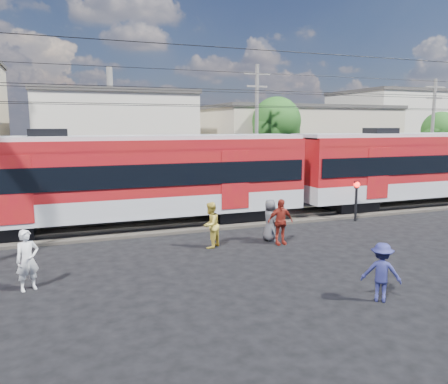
# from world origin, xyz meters

# --- Properties ---
(ground) EXTENTS (120.00, 120.00, 0.00)m
(ground) POSITION_xyz_m (0.00, 0.00, 0.00)
(ground) COLOR black
(ground) RESTS_ON ground
(track_bed) EXTENTS (70.00, 3.40, 0.12)m
(track_bed) POSITION_xyz_m (0.00, 8.00, 0.06)
(track_bed) COLOR #2D2823
(track_bed) RESTS_ON ground
(rail_near) EXTENTS (70.00, 0.12, 0.12)m
(rail_near) POSITION_xyz_m (0.00, 7.25, 0.18)
(rail_near) COLOR #59544C
(rail_near) RESTS_ON track_bed
(rail_far) EXTENTS (70.00, 0.12, 0.12)m
(rail_far) POSITION_xyz_m (0.00, 8.75, 0.18)
(rail_far) COLOR #59544C
(rail_far) RESTS_ON track_bed
(commuter_train) EXTENTS (50.30, 3.08, 4.17)m
(commuter_train) POSITION_xyz_m (-3.20, 8.00, 2.40)
(commuter_train) COLOR black
(commuter_train) RESTS_ON ground
(building_midwest) EXTENTS (12.24, 12.24, 7.30)m
(building_midwest) POSITION_xyz_m (-2.00, 27.00, 3.66)
(building_midwest) COLOR beige
(building_midwest) RESTS_ON ground
(building_mideast) EXTENTS (16.32, 10.20, 6.30)m
(building_mideast) POSITION_xyz_m (14.00, 24.00, 3.16)
(building_mideast) COLOR #B9AB8E
(building_mideast) RESTS_ON ground
(building_east) EXTENTS (10.20, 10.20, 8.30)m
(building_east) POSITION_xyz_m (28.00, 28.00, 4.16)
(building_east) COLOR beige
(building_east) RESTS_ON ground
(utility_pole_mid) EXTENTS (1.80, 0.24, 8.50)m
(utility_pole_mid) POSITION_xyz_m (6.00, 15.00, 4.53)
(utility_pole_mid) COLOR slate
(utility_pole_mid) RESTS_ON ground
(utility_pole_east) EXTENTS (1.80, 0.24, 8.00)m
(utility_pole_east) POSITION_xyz_m (20.00, 14.00, 4.28)
(utility_pole_east) COLOR slate
(utility_pole_east) RESTS_ON ground
(tree_near) EXTENTS (3.82, 3.64, 6.72)m
(tree_near) POSITION_xyz_m (9.19, 18.09, 4.66)
(tree_near) COLOR #382619
(tree_near) RESTS_ON ground
(tree_far) EXTENTS (3.36, 3.12, 5.76)m
(tree_far) POSITION_xyz_m (24.19, 17.09, 3.99)
(tree_far) COLOR #382619
(tree_far) RESTS_ON ground
(pedestrian_a) EXTENTS (0.75, 0.63, 1.75)m
(pedestrian_a) POSITION_xyz_m (-7.21, 1.60, 0.87)
(pedestrian_a) COLOR silver
(pedestrian_a) RESTS_ON ground
(pedestrian_b) EXTENTS (1.08, 1.06, 1.75)m
(pedestrian_b) POSITION_xyz_m (-1.00, 3.90, 0.88)
(pedestrian_b) COLOR gold
(pedestrian_b) RESTS_ON ground
(pedestrian_c) EXTENTS (1.17, 1.09, 1.58)m
(pedestrian_c) POSITION_xyz_m (1.56, -2.53, 0.79)
(pedestrian_c) COLOR navy
(pedestrian_c) RESTS_ON ground
(pedestrian_d) EXTENTS (1.07, 0.49, 1.79)m
(pedestrian_d) POSITION_xyz_m (1.70, 3.38, 0.90)
(pedestrian_d) COLOR maroon
(pedestrian_d) RESTS_ON ground
(pedestrian_e) EXTENTS (0.56, 0.84, 1.69)m
(pedestrian_e) POSITION_xyz_m (1.55, 3.99, 0.84)
(pedestrian_e) COLOR #46464B
(pedestrian_e) RESTS_ON ground
(crossing_signal) EXTENTS (0.29, 0.29, 1.97)m
(crossing_signal) POSITION_xyz_m (7.09, 5.82, 1.37)
(crossing_signal) COLOR black
(crossing_signal) RESTS_ON ground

